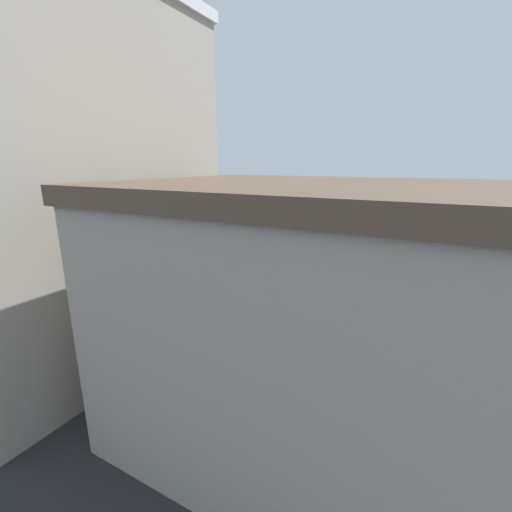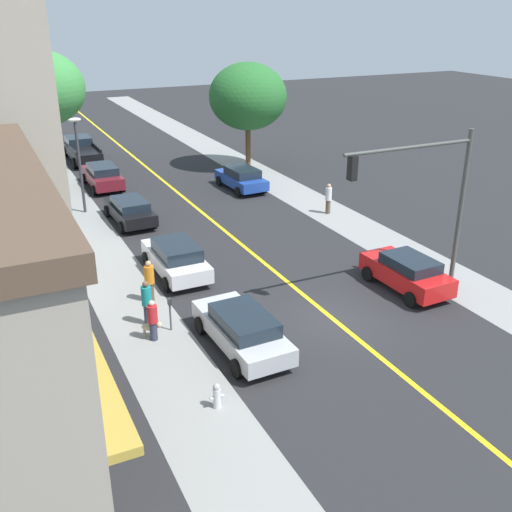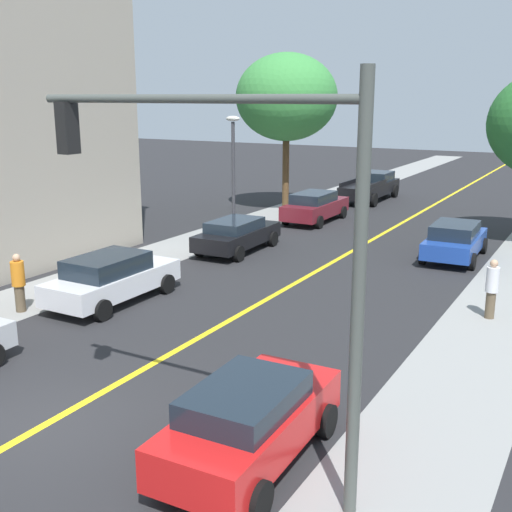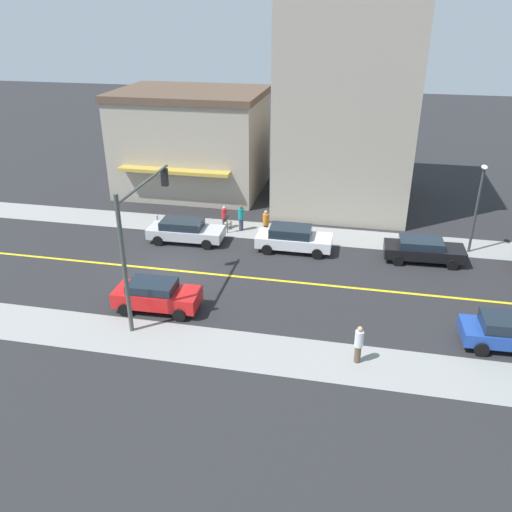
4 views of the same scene
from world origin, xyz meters
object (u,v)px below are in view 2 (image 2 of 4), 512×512
(black_sedan_left_curb, at_px, (130,210))
(small_dog, at_px, (152,327))
(street_tree_left_near, at_px, (41,89))
(pedestrian_teal_shirt, at_px, (147,302))
(blue_sedan_right_curb, at_px, (241,178))
(pedestrian_white_shirt, at_px, (328,198))
(street_tree_right_corner, at_px, (248,97))
(traffic_light_mast, at_px, (429,188))
(silver_sedan_left_curb, at_px, (242,329))
(maroon_sedan_left_curb, at_px, (103,175))
(street_lamp, at_px, (78,154))
(black_pickup_truck, at_px, (81,149))
(fire_hydrant, at_px, (217,396))
(pedestrian_red_shirt, at_px, (153,320))
(pedestrian_orange_shirt, at_px, (150,280))
(parking_meter, at_px, (170,309))
(white_sedan_left_curb, at_px, (176,258))
(red_sedan_right_curb, at_px, (407,272))

(black_sedan_left_curb, xyz_separation_m, small_dog, (-2.46, -12.45, -0.36))
(street_tree_left_near, xyz_separation_m, pedestrian_teal_shirt, (0.40, -21.36, -5.29))
(blue_sedan_right_curb, xyz_separation_m, pedestrian_white_shirt, (2.50, -6.58, 0.16))
(street_tree_right_corner, height_order, traffic_light_mast, street_tree_right_corner)
(street_tree_right_corner, relative_size, silver_sedan_left_curb, 1.56)
(silver_sedan_left_curb, bearing_deg, pedestrian_white_shirt, -44.63)
(maroon_sedan_left_curb, bearing_deg, pedestrian_teal_shirt, 172.25)
(street_lamp, distance_m, maroon_sedan_left_curb, 5.70)
(street_tree_left_near, bearing_deg, traffic_light_mast, -64.42)
(street_tree_left_near, distance_m, black_pickup_truck, 8.46)
(street_tree_right_corner, relative_size, fire_hydrant, 8.99)
(street_tree_left_near, relative_size, fire_hydrant, 10.31)
(pedestrian_red_shirt, xyz_separation_m, small_dog, (0.01, 0.28, -0.45))
(silver_sedan_left_curb, bearing_deg, maroon_sedan_left_curb, -1.39)
(street_tree_right_corner, height_order, blue_sedan_right_curb, street_tree_right_corner)
(blue_sedan_right_curb, xyz_separation_m, maroon_sedan_left_curb, (-8.03, 4.35, 0.04))
(black_sedan_left_curb, distance_m, pedestrian_red_shirt, 12.97)
(blue_sedan_right_curb, height_order, small_dog, blue_sedan_right_curb)
(maroon_sedan_left_curb, height_order, pedestrian_orange_shirt, pedestrian_orange_shirt)
(traffic_light_mast, height_order, small_dog, traffic_light_mast)
(street_tree_right_corner, xyz_separation_m, pedestrian_white_shirt, (-0.24, -11.43, -4.22))
(street_tree_left_near, distance_m, traffic_light_mast, 26.23)
(street_tree_left_near, bearing_deg, maroon_sedan_left_curb, -38.71)
(maroon_sedan_left_curb, bearing_deg, silver_sedan_left_curb, 179.73)
(parking_meter, height_order, black_sedan_left_curb, black_sedan_left_curb)
(white_sedan_left_curb, bearing_deg, silver_sedan_left_curb, -179.40)
(silver_sedan_left_curb, bearing_deg, red_sedan_right_curb, -82.54)
(street_tree_right_corner, relative_size, white_sedan_left_curb, 1.63)
(traffic_light_mast, distance_m, small_dog, 11.87)
(pedestrian_white_shirt, bearing_deg, small_dog, 167.89)
(street_tree_left_near, distance_m, black_sedan_left_curb, 11.58)
(street_lamp, relative_size, black_sedan_left_curb, 1.17)
(black_sedan_left_curb, relative_size, pedestrian_white_shirt, 2.63)
(street_tree_right_corner, distance_m, parking_meter, 24.33)
(street_tree_left_near, distance_m, street_tree_right_corner, 13.80)
(street_lamp, xyz_separation_m, red_sedan_right_curb, (10.27, -16.24, -2.64))
(street_tree_right_corner, bearing_deg, pedestrian_red_shirt, -122.81)
(black_sedan_left_curb, height_order, maroon_sedan_left_curb, maroon_sedan_left_curb)
(pedestrian_red_shirt, bearing_deg, fire_hydrant, -93.14)
(black_pickup_truck, distance_m, pedestrian_teal_shirt, 27.30)
(traffic_light_mast, distance_m, blue_sedan_right_curb, 17.37)
(white_sedan_left_curb, distance_m, black_pickup_truck, 23.33)
(street_tree_left_near, xyz_separation_m, street_tree_right_corner, (13.64, -1.80, -1.08))
(parking_meter, bearing_deg, small_dog, -171.46)
(fire_hydrant, distance_m, maroon_sedan_left_curb, 24.94)
(black_pickup_truck, bearing_deg, fire_hydrant, 175.52)
(street_tree_left_near, height_order, maroon_sedan_left_curb, street_tree_left_near)
(street_tree_right_corner, bearing_deg, pedestrian_teal_shirt, -124.11)
(blue_sedan_right_curb, bearing_deg, pedestrian_red_shirt, 143.95)
(white_sedan_left_curb, relative_size, pedestrian_teal_shirt, 2.56)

